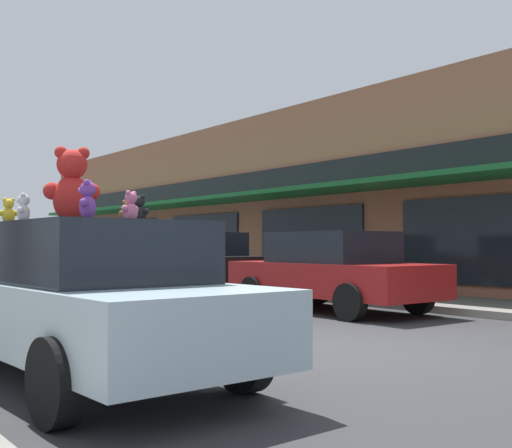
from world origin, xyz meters
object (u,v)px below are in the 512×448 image
object	(u,v)px
teddy_bear_brown	(127,212)
teddy_bear_black	(139,210)
teddy_bear_purple	(87,201)
teddy_bear_giant	(72,186)
teddy_bear_white	(23,208)
plush_art_car	(85,297)
parked_car_far_center	(332,270)
teddy_bear_pink	(131,207)
teddy_bear_yellow	(8,211)
parked_car_far_right	(197,263)

from	to	relation	value
teddy_bear_brown	teddy_bear_black	bearing A→B (deg)	-132.98
teddy_bear_purple	teddy_bear_giant	bearing A→B (deg)	-158.85
teddy_bear_white	teddy_bear_brown	world-z (taller)	teddy_bear_white
plush_art_car	teddy_bear_brown	distance (m)	0.92
plush_art_car	parked_car_far_center	size ratio (longest dim) A/B	1.02
teddy_bear_pink	parked_car_far_center	xyz separation A→B (m)	(6.16, 3.63, -0.86)
teddy_bear_yellow	parked_car_far_right	world-z (taller)	teddy_bear_yellow
teddy_bear_pink	parked_car_far_center	bearing A→B (deg)	-173.23
teddy_bear_giant	parked_car_far_center	world-z (taller)	teddy_bear_giant
teddy_bear_pink	parked_car_far_center	size ratio (longest dim) A/B	0.07
teddy_bear_yellow	teddy_bear_brown	xyz separation A→B (m)	(0.80, -1.09, -0.02)
plush_art_car	teddy_bear_white	xyz separation A→B (m)	(-0.49, 0.33, 0.86)
teddy_bear_brown	teddy_bear_purple	distance (m)	0.72
parked_car_far_center	teddy_bear_yellow	bearing A→B (deg)	-161.37
teddy_bear_brown	teddy_bear_purple	xyz separation A→B (m)	(-0.58, -0.42, 0.06)
teddy_bear_white	parked_car_far_center	distance (m)	7.50
teddy_bear_white	teddy_bear_yellow	world-z (taller)	teddy_bear_white
teddy_bear_purple	plush_art_car	bearing A→B (deg)	-167.85
plush_art_car	parked_car_far_right	size ratio (longest dim) A/B	1.01
parked_car_far_center	teddy_bear_white	bearing A→B (deg)	-157.65
parked_car_far_center	teddy_bear_black	bearing A→B (deg)	-151.17
plush_art_car	parked_car_far_center	world-z (taller)	parked_car_far_center
teddy_bear_brown	parked_car_far_center	xyz separation A→B (m)	(6.08, 3.41, -0.82)
teddy_bear_giant	teddy_bear_white	distance (m)	0.50
teddy_bear_giant	teddy_bear_yellow	distance (m)	0.82
teddy_bear_giant	parked_car_far_right	bearing A→B (deg)	-106.65
teddy_bear_white	teddy_bear_black	bearing A→B (deg)	98.05
teddy_bear_pink	teddy_bear_brown	world-z (taller)	teddy_bear_pink
teddy_bear_black	teddy_bear_brown	distance (m)	0.30
teddy_bear_white	parked_car_far_center	bearing A→B (deg)	140.88
plush_art_car	teddy_bear_pink	distance (m)	1.01
plush_art_car	teddy_bear_giant	distance (m)	1.10
plush_art_car	parked_car_far_center	bearing A→B (deg)	24.22
teddy_bear_brown	teddy_bear_purple	world-z (taller)	teddy_bear_purple
teddy_bear_black	parked_car_far_center	distance (m)	6.74
plush_art_car	parked_car_far_center	distance (m)	7.14
teddy_bear_pink	teddy_bear_black	world-z (taller)	teddy_bear_black
teddy_bear_yellow	parked_car_far_center	world-z (taller)	teddy_bear_yellow
plush_art_car	teddy_bear_black	size ratio (longest dim) A/B	15.23
teddy_bear_black	parked_car_far_center	size ratio (longest dim) A/B	0.07
teddy_bear_white	teddy_bear_black	world-z (taller)	teddy_bear_black
teddy_bear_giant	teddy_bear_pink	distance (m)	0.75
teddy_bear_giant	teddy_bear_brown	world-z (taller)	teddy_bear_giant
plush_art_car	teddy_bear_white	distance (m)	1.04
teddy_bear_brown	parked_car_far_right	xyz separation A→B (m)	(6.08, 8.36, -0.79)
parked_car_far_center	parked_car_far_right	bearing A→B (deg)	90.00
teddy_bear_pink	parked_car_far_right	world-z (taller)	teddy_bear_pink
teddy_bear_brown	teddy_bear_purple	bearing A→B (deg)	43.76
teddy_bear_giant	teddy_bear_brown	distance (m)	0.62
plush_art_car	teddy_bear_pink	world-z (taller)	teddy_bear_pink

